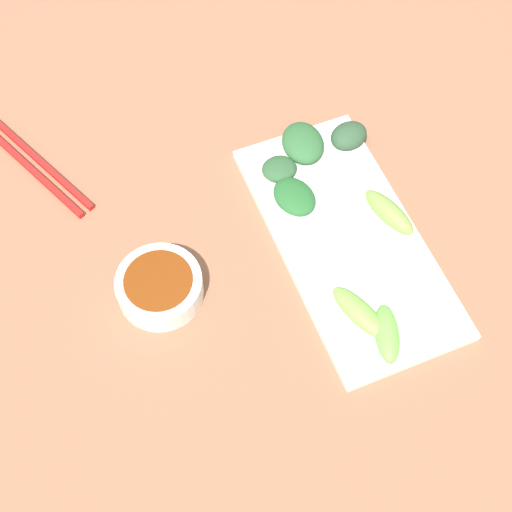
# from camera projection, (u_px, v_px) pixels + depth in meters

# --- Properties ---
(tabletop) EXTENTS (2.10, 2.10, 0.02)m
(tabletop) POSITION_uv_depth(u_px,v_px,m) (254.00, 273.00, 0.96)
(tabletop) COLOR brown
(tabletop) RESTS_ON ground
(sauce_bowl) EXTENTS (0.11, 0.11, 0.04)m
(sauce_bowl) POSITION_uv_depth(u_px,v_px,m) (160.00, 286.00, 0.92)
(sauce_bowl) COLOR white
(sauce_bowl) RESTS_ON tabletop
(serving_plate) EXTENTS (0.18, 0.39, 0.01)m
(serving_plate) POSITION_uv_depth(u_px,v_px,m) (347.00, 239.00, 0.97)
(serving_plate) COLOR white
(serving_plate) RESTS_ON tabletop
(broccoli_stalk_0) EXTENTS (0.06, 0.10, 0.02)m
(broccoli_stalk_0) POSITION_uv_depth(u_px,v_px,m) (360.00, 313.00, 0.90)
(broccoli_stalk_0) COLOR #74B845
(broccoli_stalk_0) RESTS_ON serving_plate
(broccoli_leafy_1) EXTENTS (0.06, 0.08, 0.02)m
(broccoli_leafy_1) POSITION_uv_depth(u_px,v_px,m) (294.00, 197.00, 0.99)
(broccoli_leafy_1) COLOR #245C2B
(broccoli_leafy_1) RESTS_ON serving_plate
(broccoli_leafy_2) EXTENTS (0.07, 0.08, 0.03)m
(broccoli_leafy_2) POSITION_uv_depth(u_px,v_px,m) (303.00, 143.00, 1.03)
(broccoli_leafy_2) COLOR #2C5C30
(broccoli_leafy_2) RESTS_ON serving_plate
(broccoli_leafy_3) EXTENTS (0.06, 0.06, 0.03)m
(broccoli_leafy_3) POSITION_uv_depth(u_px,v_px,m) (349.00, 136.00, 1.03)
(broccoli_leafy_3) COLOR #2C4A30
(broccoli_leafy_3) RESTS_ON serving_plate
(broccoli_stalk_4) EXTENTS (0.06, 0.08, 0.02)m
(broccoli_stalk_4) POSITION_uv_depth(u_px,v_px,m) (387.00, 334.00, 0.88)
(broccoli_stalk_4) COLOR #67B744
(broccoli_stalk_4) RESTS_ON serving_plate
(broccoli_stalk_5) EXTENTS (0.05, 0.09, 0.03)m
(broccoli_stalk_5) POSITION_uv_depth(u_px,v_px,m) (388.00, 211.00, 0.97)
(broccoli_stalk_5) COLOR #75A044
(broccoli_stalk_5) RESTS_ON serving_plate
(broccoli_leafy_6) EXTENTS (0.05, 0.05, 0.02)m
(broccoli_leafy_6) POSITION_uv_depth(u_px,v_px,m) (279.00, 169.00, 1.01)
(broccoli_leafy_6) COLOR #2B522E
(broccoli_leafy_6) RESTS_ON serving_plate
(chopsticks) EXTENTS (0.12, 0.22, 0.01)m
(chopsticks) POSITION_uv_depth(u_px,v_px,m) (36.00, 166.00, 1.03)
(chopsticks) COLOR red
(chopsticks) RESTS_ON tabletop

